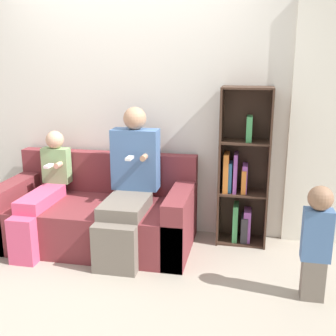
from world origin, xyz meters
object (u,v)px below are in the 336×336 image
(adult_seated, at_px, (130,181))
(bookshelf, at_px, (242,177))
(toddler_standing, at_px, (317,239))
(couch, at_px, (97,216))
(child_seated, at_px, (43,192))

(adult_seated, distance_m, bookshelf, 1.05)
(adult_seated, bearing_deg, toddler_standing, -19.82)
(couch, xyz_separation_m, toddler_standing, (1.89, -0.61, 0.21))
(adult_seated, distance_m, toddler_standing, 1.65)
(child_seated, distance_m, bookshelf, 1.87)
(adult_seated, bearing_deg, child_seated, -175.18)
(child_seated, distance_m, toddler_standing, 2.42)
(adult_seated, relative_size, child_seated, 1.25)
(couch, relative_size, adult_seated, 1.39)
(toddler_standing, bearing_deg, couch, 162.05)
(child_seated, relative_size, bookshelf, 0.70)
(couch, height_order, bookshelf, bookshelf)
(couch, height_order, child_seated, child_seated)
(adult_seated, bearing_deg, couch, 170.89)
(bookshelf, bearing_deg, couch, -166.49)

